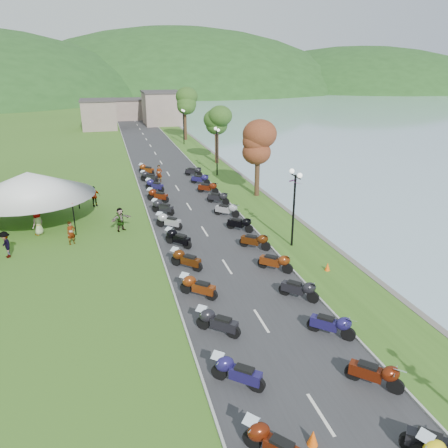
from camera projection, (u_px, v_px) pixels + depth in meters
road at (168, 174)px, 47.58m from camera, size 7.00×120.00×0.02m
hills_backdrop at (116, 91)px, 192.50m from camera, size 360.00×120.00×76.00m
far_building at (125, 111)px, 86.98m from camera, size 18.00×16.00×5.00m
moto_row_left at (183, 249)px, 27.01m from camera, size 2.60×46.86×1.10m
moto_row_right at (255, 241)px, 28.19m from camera, size 2.60×42.43×1.10m
vendor_tent_main at (31, 199)px, 32.03m from camera, size 6.15×6.15×4.00m
tree_lakeside at (258, 154)px, 38.50m from camera, size 2.76×2.76×7.67m
pedestrian_a at (73, 244)px, 29.15m from camera, size 0.71×0.66×1.58m
pedestrian_b at (41, 213)px, 35.12m from camera, size 0.86×0.59×1.62m
pedestrian_c at (8, 257)px, 27.14m from camera, size 0.87×1.19×1.70m
traffic_cone_near at (313, 438)px, 13.69m from camera, size 0.37×0.37×0.57m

